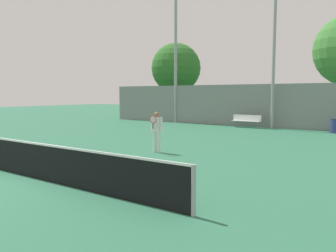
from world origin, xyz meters
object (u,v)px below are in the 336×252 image
(light_pole_far_right, at_px, (274,41))
(light_pole_near_left, at_px, (176,37))
(tennis_player, at_px, (157,130))
(trash_bin, at_px, (335,126))
(tree_green_broad, at_px, (176,68))
(tennis_net, at_px, (30,159))
(bench_courtside_far, at_px, (247,120))

(light_pole_far_right, bearing_deg, light_pole_near_left, 175.88)
(tennis_player, distance_m, trash_bin, 12.27)
(trash_bin, bearing_deg, light_pole_far_right, 175.38)
(tennis_player, distance_m, tree_green_broad, 19.00)
(tennis_net, distance_m, bench_courtside_far, 16.54)
(bench_courtside_far, relative_size, trash_bin, 2.34)
(tennis_player, relative_size, trash_bin, 1.88)
(light_pole_near_left, bearing_deg, tree_green_broad, 122.51)
(tennis_player, bearing_deg, tennis_net, -102.18)
(tennis_player, bearing_deg, trash_bin, 60.14)
(tennis_net, height_order, trash_bin, tennis_net)
(tennis_net, bearing_deg, trash_bin, 71.54)
(tennis_player, xyz_separation_m, tree_green_broad, (-9.45, 16.02, 3.87))
(tree_green_broad, bearing_deg, tennis_net, -67.21)
(bench_courtside_far, xyz_separation_m, tree_green_broad, (-8.84, 4.64, 4.22))
(tennis_player, height_order, trash_bin, tennis_player)
(light_pole_far_right, distance_m, tree_green_broad, 11.50)
(trash_bin, bearing_deg, tennis_net, -108.46)
(bench_courtside_far, bearing_deg, tennis_net, -89.80)
(tennis_net, distance_m, tree_green_broad, 23.37)
(light_pole_near_left, relative_size, trash_bin, 13.92)
(light_pole_far_right, bearing_deg, tree_green_broad, 156.97)
(bench_courtside_far, bearing_deg, trash_bin, -1.57)
(tennis_net, distance_m, tennis_player, 5.21)
(light_pole_near_left, bearing_deg, tennis_player, -60.13)
(light_pole_near_left, xyz_separation_m, tree_green_broad, (-2.49, 3.90, -2.15))
(trash_bin, bearing_deg, bench_courtside_far, 178.43)
(tennis_player, height_order, light_pole_far_right, light_pole_far_right)
(tennis_net, relative_size, light_pole_far_right, 1.14)
(light_pole_far_right, relative_size, tree_green_broad, 1.29)
(tennis_net, relative_size, trash_bin, 12.23)
(bench_courtside_far, relative_size, light_pole_near_left, 0.17)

